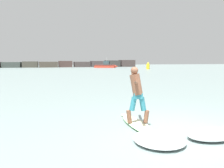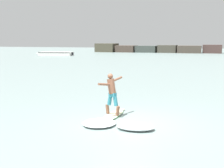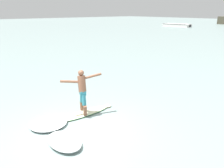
# 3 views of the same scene
# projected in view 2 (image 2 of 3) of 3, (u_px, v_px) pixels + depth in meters

# --- Properties ---
(ground_plane) EXTENTS (200.00, 200.00, 0.00)m
(ground_plane) POSITION_uv_depth(u_px,v_px,m) (128.00, 122.00, 11.47)
(ground_plane) COLOR gray
(rock_jetty_breakwater) EXTENTS (49.17, 5.00, 2.16)m
(rock_jetty_breakwater) POSITION_uv_depth(u_px,v_px,m) (202.00, 49.00, 69.60)
(rock_jetty_breakwater) COLOR #474334
(rock_jetty_breakwater) RESTS_ON ground
(surfboard) EXTENTS (0.63, 2.39, 0.22)m
(surfboard) POSITION_uv_depth(u_px,v_px,m) (113.00, 115.00, 12.40)
(surfboard) COLOR beige
(surfboard) RESTS_ON ground
(surfer) EXTENTS (0.71, 1.48, 1.63)m
(surfer) POSITION_uv_depth(u_px,v_px,m) (112.00, 91.00, 12.24)
(surfer) COLOR brown
(surfer) RESTS_ON surfboard
(small_boat_offshore) EXTENTS (7.65, 3.00, 0.68)m
(small_boat_offshore) POSITION_uv_depth(u_px,v_px,m) (55.00, 53.00, 59.43)
(small_boat_offshore) COLOR white
(small_boat_offshore) RESTS_ON ground
(wave_foam_at_tail) EXTENTS (1.31, 1.37, 0.17)m
(wave_foam_at_tail) POSITION_uv_depth(u_px,v_px,m) (99.00, 123.00, 11.09)
(wave_foam_at_tail) COLOR white
(wave_foam_at_tail) RESTS_ON ground
(wave_foam_at_nose) EXTENTS (1.34, 0.90, 0.21)m
(wave_foam_at_nose) POSITION_uv_depth(u_px,v_px,m) (135.00, 126.00, 10.55)
(wave_foam_at_nose) COLOR white
(wave_foam_at_nose) RESTS_ON ground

